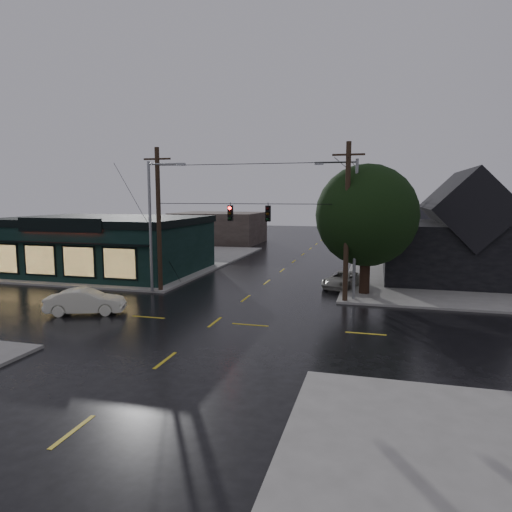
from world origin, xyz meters
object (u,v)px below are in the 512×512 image
(utility_pole_ne, at_px, (345,303))
(suv_silver, at_px, (343,280))
(corner_tree, at_px, (366,216))
(utility_pole_nw, at_px, (161,292))
(sedan_cream, at_px, (86,302))

(utility_pole_ne, bearing_deg, suv_silver, 95.95)
(corner_tree, height_order, utility_pole_nw, corner_tree)
(utility_pole_ne, bearing_deg, sedan_cream, -154.86)
(corner_tree, distance_m, utility_pole_ne, 6.19)
(corner_tree, bearing_deg, sedan_cream, -148.87)
(suv_silver, bearing_deg, utility_pole_nw, -141.42)
(sedan_cream, height_order, suv_silver, sedan_cream)
(corner_tree, distance_m, sedan_cream, 18.73)
(utility_pole_ne, height_order, sedan_cream, utility_pole_ne)
(utility_pole_nw, height_order, suv_silver, utility_pole_nw)
(utility_pole_nw, height_order, sedan_cream, utility_pole_nw)
(utility_pole_ne, xyz_separation_m, sedan_cream, (-14.38, -6.75, 0.73))
(suv_silver, bearing_deg, corner_tree, -35.58)
(utility_pole_nw, bearing_deg, suv_silver, 20.99)
(utility_pole_nw, bearing_deg, utility_pole_ne, 0.00)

